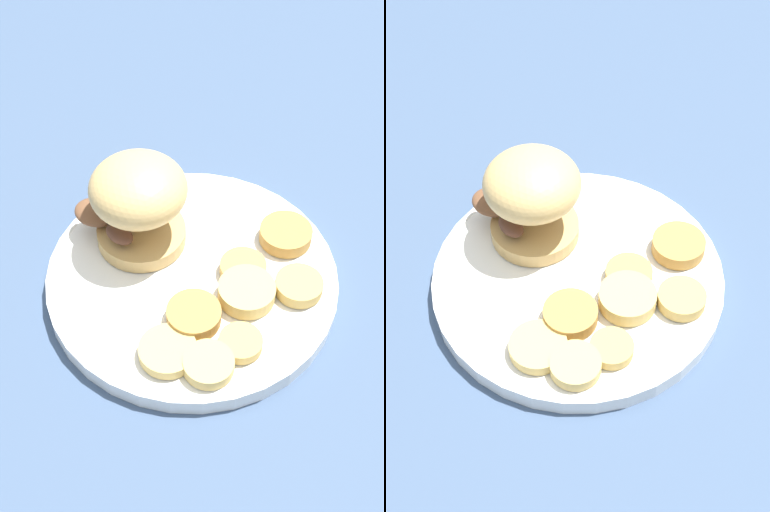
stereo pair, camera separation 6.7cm
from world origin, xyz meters
The scene contains 11 objects.
ground_plane centered at (0.00, 0.00, 0.00)m, with size 4.00×4.00×0.00m, color #3D5170.
dinner_plate centered at (0.00, 0.00, 0.01)m, with size 0.29×0.29×0.02m.
sandwich centered at (-0.06, -0.04, 0.07)m, with size 0.12×0.12×0.10m.
potato_round_0 centered at (0.05, 0.09, 0.03)m, with size 0.05×0.05×0.01m, color tan.
potato_round_1 centered at (0.05, -0.01, 0.03)m, with size 0.05×0.05×0.01m, color #BC8942.
potato_round_2 centered at (0.11, -0.01, 0.03)m, with size 0.05×0.05×0.01m, color #DBB766.
potato_round_3 centered at (-0.02, 0.10, 0.03)m, with size 0.05×0.05×0.01m, color #BC8942.
potato_round_4 centered at (0.04, 0.04, 0.03)m, with size 0.05×0.05×0.02m, color #DBB766.
potato_round_5 centered at (0.09, -0.05, 0.03)m, with size 0.05×0.05×0.01m, color #DBB766.
potato_round_6 centered at (0.01, 0.05, 0.03)m, with size 0.05×0.05×0.01m, color tan.
potato_round_7 centered at (0.09, 0.02, 0.03)m, with size 0.04×0.04×0.01m, color tan.
Camera 2 is at (0.44, -0.05, 0.56)m, focal length 50.00 mm.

